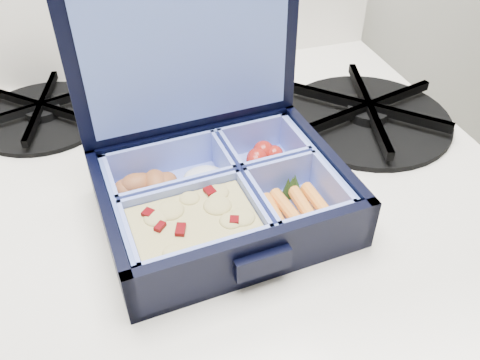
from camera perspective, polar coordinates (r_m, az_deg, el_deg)
name	(u,v)px	position (r m, az deg, el deg)	size (l,w,h in m)	color
bento_box	(223,196)	(0.47, -1.87, -1.83)	(0.22, 0.17, 0.05)	black
burner_grate	(368,111)	(0.63, 14.17, 7.54)	(0.20, 0.20, 0.03)	black
burner_grate_rear	(43,112)	(0.66, -21.26, 7.17)	(0.16, 0.16, 0.02)	black
fork	(207,133)	(0.59, -3.78, 5.27)	(0.03, 0.19, 0.01)	#BCBCC0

